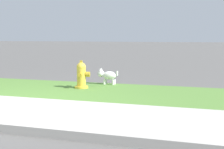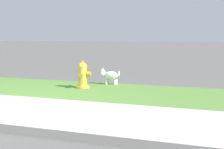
{
  "view_description": "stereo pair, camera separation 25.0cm",
  "coord_description": "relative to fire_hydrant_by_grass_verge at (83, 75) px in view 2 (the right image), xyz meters",
  "views": [
    {
      "loc": [
        3.21,
        -4.34,
        1.22
      ],
      "look_at": [
        1.26,
        1.98,
        0.4
      ],
      "focal_mm": 50.0,
      "sensor_mm": 36.0,
      "label": 1
    },
    {
      "loc": [
        3.44,
        -4.26,
        1.22
      ],
      "look_at": [
        1.26,
        1.98,
        0.4
      ],
      "focal_mm": 50.0,
      "sensor_mm": 36.0,
      "label": 2
    }
  ],
  "objects": [
    {
      "name": "ground_plane",
      "position": [
        -0.4,
        -2.36,
        -0.31
      ],
      "size": [
        120.0,
        120.0,
        0.0
      ],
      "primitive_type": "plane",
      "color": "#5B5956"
    },
    {
      "name": "sidewalk_pavement",
      "position": [
        -0.4,
        -2.36,
        -0.3
      ],
      "size": [
        18.0,
        1.93,
        0.01
      ],
      "primitive_type": "cube",
      "color": "#BCB7AD",
      "rests_on": "ground"
    },
    {
      "name": "grass_verge",
      "position": [
        -0.4,
        -0.25,
        -0.3
      ],
      "size": [
        18.0,
        2.31,
        0.01
      ],
      "primitive_type": "cube",
      "color": "#568438",
      "rests_on": "ground"
    },
    {
      "name": "fire_hydrant_by_grass_verge",
      "position": [
        0.0,
        0.0,
        0.0
      ],
      "size": [
        0.37,
        0.4,
        0.65
      ],
      "rotation": [
        0.0,
        0.0,
        4.92
      ],
      "color": "gold",
      "rests_on": "ground"
    },
    {
      "name": "small_white_dog",
      "position": [
        0.41,
        0.73,
        -0.08
      ],
      "size": [
        0.55,
        0.22,
        0.41
      ],
      "rotation": [
        0.0,
        0.0,
        3.11
      ],
      "color": "white",
      "rests_on": "ground"
    }
  ]
}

